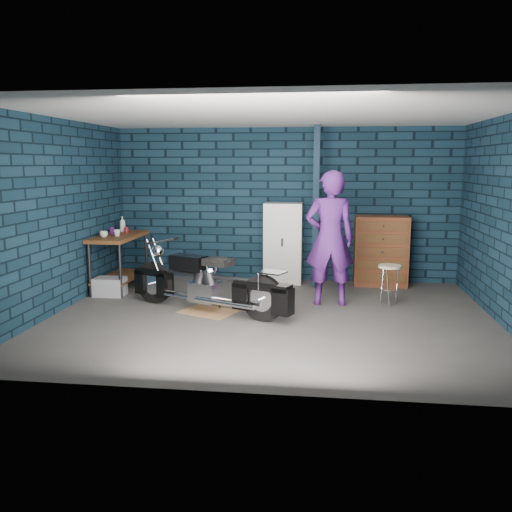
{
  "coord_description": "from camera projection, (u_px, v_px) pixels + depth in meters",
  "views": [
    {
      "loc": [
        0.71,
        -7.12,
        2.07
      ],
      "look_at": [
        -0.24,
        0.3,
        0.79
      ],
      "focal_mm": 38.0,
      "sensor_mm": 36.0,
      "label": 1
    }
  ],
  "objects": [
    {
      "name": "workbench",
      "position": [
        120.0,
        262.0,
        9.03
      ],
      "size": [
        0.6,
        1.4,
        0.91
      ],
      "primitive_type": "cube",
      "color": "brown",
      "rests_on": "ground"
    },
    {
      "name": "tool_chest",
      "position": [
        381.0,
        251.0,
        9.27
      ],
      "size": [
        0.89,
        0.5,
        1.19
      ],
      "primitive_type": "cube",
      "color": "brown",
      "rests_on": "ground"
    },
    {
      "name": "storage_bin",
      "position": [
        110.0,
        287.0,
        8.59
      ],
      "size": [
        0.47,
        0.33,
        0.29
      ],
      "primitive_type": "cube",
      "color": "#9799A0",
      "rests_on": "ground"
    },
    {
      "name": "shop_stool",
      "position": [
        389.0,
        285.0,
        8.0
      ],
      "size": [
        0.41,
        0.41,
        0.6
      ],
      "primitive_type": null,
      "rotation": [
        0.0,
        0.0,
        0.3
      ],
      "color": "#C3B893",
      "rests_on": "ground"
    },
    {
      "name": "motorcycle",
      "position": [
        208.0,
        278.0,
        7.59
      ],
      "size": [
        2.28,
        1.43,
        0.98
      ],
      "primitive_type": null,
      "rotation": [
        0.0,
        0.0,
        -0.41
      ],
      "color": "black",
      "rests_on": "ground"
    },
    {
      "name": "cup_a",
      "position": [
        104.0,
        234.0,
        8.64
      ],
      "size": [
        0.17,
        0.17,
        0.1
      ],
      "primitive_type": "imported",
      "rotation": [
        0.0,
        0.0,
        0.42
      ],
      "color": "#C3B893",
      "rests_on": "workbench"
    },
    {
      "name": "mug_purple",
      "position": [
        112.0,
        231.0,
        9.05
      ],
      "size": [
        0.09,
        0.09,
        0.11
      ],
      "primitive_type": "cylinder",
      "rotation": [
        0.0,
        0.0,
        0.16
      ],
      "color": "#591A6B",
      "rests_on": "workbench"
    },
    {
      "name": "person",
      "position": [
        330.0,
        239.0,
        7.92
      ],
      "size": [
        0.77,
        0.55,
        1.98
      ],
      "primitive_type": "imported",
      "rotation": [
        0.0,
        0.0,
        3.25
      ],
      "color": "#501E74",
      "rests_on": "ground"
    },
    {
      "name": "cup_b",
      "position": [
        117.0,
        233.0,
        8.77
      ],
      "size": [
        0.14,
        0.14,
        0.11
      ],
      "primitive_type": "imported",
      "rotation": [
        0.0,
        0.0,
        0.35
      ],
      "color": "#C3B893",
      "rests_on": "workbench"
    },
    {
      "name": "mug_red",
      "position": [
        126.0,
        230.0,
        9.21
      ],
      "size": [
        0.09,
        0.09,
        0.1
      ],
      "primitive_type": "cylinder",
      "rotation": [
        0.0,
        0.0,
        0.41
      ],
      "color": "maroon",
      "rests_on": "workbench"
    },
    {
      "name": "support_post",
      "position": [
        316.0,
        208.0,
        9.01
      ],
      "size": [
        0.1,
        0.1,
        2.7
      ],
      "primitive_type": "cube",
      "color": "#102235",
      "rests_on": "ground"
    },
    {
      "name": "bottle",
      "position": [
        123.0,
        224.0,
        9.33
      ],
      "size": [
        0.11,
        0.11,
        0.27
      ],
      "primitive_type": "imported",
      "rotation": [
        0.0,
        0.0,
        -0.1
      ],
      "color": "#9799A0",
      "rests_on": "workbench"
    },
    {
      "name": "ground",
      "position": [
        271.0,
        317.0,
        7.4
      ],
      "size": [
        6.0,
        6.0,
        0.0
      ],
      "primitive_type": "plane",
      "color": "#494744",
      "rests_on": "ground"
    },
    {
      "name": "drip_mat",
      "position": [
        209.0,
        311.0,
        7.67
      ],
      "size": [
        0.9,
        0.81,
        0.01
      ],
      "primitive_type": "cube",
      "rotation": [
        0.0,
        0.0,
        -0.41
      ],
      "color": "#8B603C",
      "rests_on": "ground"
    },
    {
      "name": "room_walls",
      "position": [
        275.0,
        176.0,
        7.62
      ],
      "size": [
        6.02,
        5.01,
        2.71
      ],
      "color": "#0E2230",
      "rests_on": "ground"
    },
    {
      "name": "locker",
      "position": [
        283.0,
        243.0,
        9.46
      ],
      "size": [
        0.65,
        0.47,
        1.4
      ],
      "primitive_type": "cube",
      "color": "beige",
      "rests_on": "ground"
    }
  ]
}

